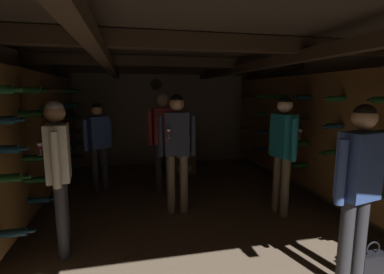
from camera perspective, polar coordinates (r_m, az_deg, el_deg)
name	(u,v)px	position (r m, az deg, el deg)	size (l,w,h in m)	color
ground_plane	(189,217)	(4.19, -0.68, -15.90)	(8.40, 8.40, 0.00)	#7A6651
room_shell	(184,117)	(4.09, -1.57, 4.03)	(4.72, 6.52, 2.41)	gray
wine_crate_stack	(183,153)	(6.15, -1.89, -3.33)	(0.52, 0.35, 0.90)	brown
display_bottle	(177,127)	(5.96, -2.98, 1.98)	(0.08, 0.08, 0.35)	#0F2838
person_host_center	(177,142)	(4.04, -3.06, -1.02)	(0.54, 0.33, 1.74)	brown
person_guest_far_left	(98,139)	(5.20, -18.50, -0.47)	(0.46, 0.37, 1.59)	#2D2D33
person_guest_near_right	(358,179)	(2.89, 30.68, -7.41)	(0.53, 0.29, 1.67)	#2D2D33
person_guest_rear_center	(163,132)	(4.92, -5.88, 0.93)	(0.54, 0.35, 1.76)	#2D2D33
person_guest_mid_right	(283,144)	(4.20, 17.99, -1.35)	(0.35, 0.54, 1.71)	brown
person_guest_mid_left	(59,164)	(3.30, -25.45, -4.93)	(0.36, 0.54, 1.68)	#2D2D33
handbag	(371,263)	(3.48, 32.61, -20.77)	(0.28, 0.12, 0.35)	black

